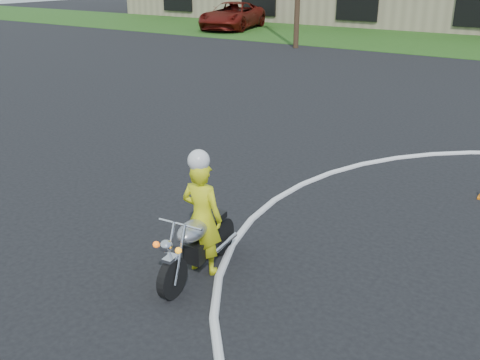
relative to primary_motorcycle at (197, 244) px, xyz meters
The scene contains 3 objects.
primary_motorcycle is the anchor object (origin of this frame).
rider_primary_grp 0.43m from the primary_motorcycle, 92.83° to the left, with size 0.64×0.46×1.84m.
pickup_grp 31.61m from the primary_motorcycle, 123.08° to the left, with size 4.29×6.91×1.78m.
Camera 1 is at (-1.56, -4.96, 4.07)m, focal length 40.00 mm.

